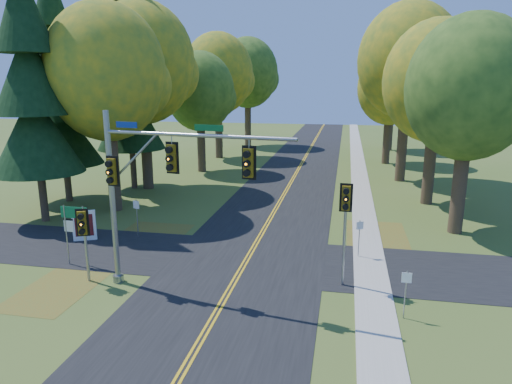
% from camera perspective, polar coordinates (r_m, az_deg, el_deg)
% --- Properties ---
extents(ground, '(160.00, 160.00, 0.00)m').
position_cam_1_polar(ground, '(22.06, -2.23, -10.29)').
color(ground, '#405A1F').
rests_on(ground, ground).
extents(road_main, '(8.00, 160.00, 0.02)m').
position_cam_1_polar(road_main, '(22.06, -2.23, -10.27)').
color(road_main, black).
rests_on(road_main, ground).
extents(road_cross, '(60.00, 6.00, 0.02)m').
position_cam_1_polar(road_cross, '(23.85, -1.11, -8.37)').
color(road_cross, black).
rests_on(road_cross, ground).
extents(centerline_left, '(0.10, 160.00, 0.01)m').
position_cam_1_polar(centerline_left, '(22.07, -2.49, -10.21)').
color(centerline_left, gold).
rests_on(centerline_left, road_main).
extents(centerline_right, '(0.10, 160.00, 0.01)m').
position_cam_1_polar(centerline_right, '(22.03, -1.97, -10.26)').
color(centerline_right, gold).
rests_on(centerline_right, road_main).
extents(sidewalk_east, '(1.60, 160.00, 0.06)m').
position_cam_1_polar(sidewalk_east, '(21.59, 14.32, -11.21)').
color(sidewalk_east, '#9E998E').
rests_on(sidewalk_east, ground).
extents(leaf_patch_w_near, '(4.00, 6.00, 0.00)m').
position_cam_1_polar(leaf_patch_w_near, '(27.63, -13.56, -5.64)').
color(leaf_patch_w_near, brown).
rests_on(leaf_patch_w_near, ground).
extents(leaf_patch_e, '(3.50, 8.00, 0.00)m').
position_cam_1_polar(leaf_patch_e, '(27.20, 14.98, -6.03)').
color(leaf_patch_e, brown).
rests_on(leaf_patch_e, ground).
extents(leaf_patch_w_far, '(3.00, 5.00, 0.00)m').
position_cam_1_polar(leaf_patch_w_far, '(22.48, -23.46, -11.00)').
color(leaf_patch_w_far, brown).
rests_on(leaf_patch_w_far, ground).
extents(tree_w_a, '(8.00, 8.00, 14.15)m').
position_cam_1_polar(tree_w_a, '(33.04, -18.06, 13.93)').
color(tree_w_a, '#38281C').
rests_on(tree_w_a, ground).
extents(tree_e_a, '(7.20, 7.20, 12.73)m').
position_cam_1_polar(tree_e_a, '(29.19, 25.25, 11.56)').
color(tree_e_a, '#38281C').
rests_on(tree_e_a, ground).
extents(tree_w_b, '(8.60, 8.60, 15.38)m').
position_cam_1_polar(tree_w_b, '(39.51, -13.95, 15.32)').
color(tree_w_b, '#38281C').
rests_on(tree_w_b, ground).
extents(tree_e_b, '(7.60, 7.60, 13.33)m').
position_cam_1_polar(tree_e_b, '(35.73, 21.78, 12.62)').
color(tree_e_b, '#38281C').
rests_on(tree_e_b, ground).
extents(tree_w_c, '(6.80, 6.80, 11.91)m').
position_cam_1_polar(tree_w_c, '(46.34, -6.93, 12.30)').
color(tree_w_c, '#38281C').
rests_on(tree_w_c, ground).
extents(tree_e_c, '(8.80, 8.80, 15.79)m').
position_cam_1_polar(tree_e_c, '(43.63, 18.61, 15.21)').
color(tree_e_c, '#38281C').
rests_on(tree_e_c, ground).
extents(tree_w_d, '(8.20, 8.20, 14.56)m').
position_cam_1_polar(tree_w_d, '(54.84, -4.70, 14.47)').
color(tree_w_d, '#38281C').
rests_on(tree_w_d, ground).
extents(tree_e_d, '(7.00, 7.00, 12.32)m').
position_cam_1_polar(tree_e_d, '(52.68, 16.49, 12.33)').
color(tree_e_d, '#38281C').
rests_on(tree_e_d, ground).
extents(tree_w_e, '(8.40, 8.40, 14.97)m').
position_cam_1_polar(tree_w_e, '(65.15, -0.96, 14.63)').
color(tree_w_e, '#38281C').
rests_on(tree_w_e, ground).
extents(tree_e_e, '(7.80, 7.80, 13.74)m').
position_cam_1_polar(tree_e_e, '(63.44, 16.82, 13.30)').
color(tree_e_e, '#38281C').
rests_on(tree_e_e, ground).
extents(pine_a, '(5.60, 5.60, 19.48)m').
position_cam_1_polar(pine_a, '(32.02, -26.43, 12.68)').
color(pine_a, '#38281C').
rests_on(pine_a, ground).
extents(pine_b, '(5.60, 5.60, 17.31)m').
position_cam_1_polar(pine_b, '(36.97, -23.42, 11.33)').
color(pine_b, '#38281C').
rests_on(pine_b, ground).
extents(pine_c, '(5.60, 5.60, 20.56)m').
position_cam_1_polar(pine_c, '(39.78, -15.80, 14.22)').
color(pine_c, '#38281C').
rests_on(pine_c, ground).
extents(traffic_mast, '(8.49, 1.61, 7.78)m').
position_cam_1_polar(traffic_mast, '(19.51, -12.89, 1.63)').
color(traffic_mast, gray).
rests_on(traffic_mast, ground).
extents(east_signal_pole, '(0.55, 0.64, 4.76)m').
position_cam_1_polar(east_signal_pole, '(19.95, 11.13, -2.14)').
color(east_signal_pole, gray).
rests_on(east_signal_pole, ground).
extents(ped_signal_pole, '(0.53, 0.64, 3.52)m').
position_cam_1_polar(ped_signal_pole, '(21.67, -20.79, -4.26)').
color(ped_signal_pole, gray).
rests_on(ped_signal_pole, ground).
extents(route_sign_cluster, '(1.44, 0.11, 3.09)m').
position_cam_1_polar(route_sign_cluster, '(24.10, -21.69, -3.66)').
color(route_sign_cluster, gray).
rests_on(route_sign_cluster, ground).
extents(info_kiosk, '(1.25, 0.69, 1.78)m').
position_cam_1_polar(info_kiosk, '(28.05, -20.67, -3.96)').
color(info_kiosk, white).
rests_on(info_kiosk, ground).
extents(reg_sign_e_north, '(0.36, 0.18, 2.02)m').
position_cam_1_polar(reg_sign_e_north, '(24.21, 12.81, -4.91)').
color(reg_sign_e_north, gray).
rests_on(reg_sign_e_north, ground).
extents(reg_sign_e_south, '(0.38, 0.05, 1.97)m').
position_cam_1_polar(reg_sign_e_south, '(18.66, 18.24, -11.12)').
color(reg_sign_e_south, gray).
rests_on(reg_sign_e_south, ground).
extents(reg_sign_w, '(0.43, 0.17, 2.30)m').
position_cam_1_polar(reg_sign_w, '(27.49, -14.69, -2.37)').
color(reg_sign_w, gray).
rests_on(reg_sign_w, ground).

